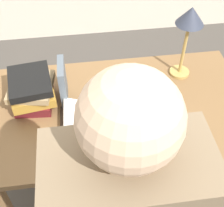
# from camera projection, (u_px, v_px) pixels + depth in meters

# --- Properties ---
(ground_plane) EXTENTS (12.00, 12.00, 0.00)m
(ground_plane) POSITION_uv_depth(u_px,v_px,m) (119.00, 178.00, 2.21)
(ground_plane) COLOR #47423D
(reading_desk) EXTENTS (1.40, 0.80, 0.75)m
(reading_desk) POSITION_uv_depth(u_px,v_px,m) (121.00, 118.00, 1.73)
(reading_desk) COLOR brown
(reading_desk) RESTS_ON ground_plane
(open_book) EXTENTS (0.48, 0.30, 0.08)m
(open_book) POSITION_uv_depth(u_px,v_px,m) (106.00, 121.00, 1.56)
(open_book) COLOR #38281E
(open_book) RESTS_ON reading_desk
(book_stack_tall) EXTENTS (0.25, 0.27, 0.18)m
(book_stack_tall) POSITION_uv_depth(u_px,v_px,m) (32.00, 91.00, 1.61)
(book_stack_tall) COLOR maroon
(book_stack_tall) RESTS_ON reading_desk
(book_standing_upright) EXTENTS (0.03, 0.17, 0.23)m
(book_standing_upright) POSITION_uv_depth(u_px,v_px,m) (63.00, 82.00, 1.62)
(book_standing_upright) COLOR slate
(book_standing_upright) RESTS_ON reading_desk
(reading_lamp) EXTENTS (0.15, 0.15, 0.43)m
(reading_lamp) POSITION_uv_depth(u_px,v_px,m) (189.00, 23.00, 1.60)
(reading_lamp) COLOR tan
(reading_lamp) RESTS_ON reading_desk
(coffee_mug) EXTENTS (0.09, 0.10, 0.10)m
(coffee_mug) POSITION_uv_depth(u_px,v_px,m) (139.00, 99.00, 1.63)
(coffee_mug) COLOR #4C7F5B
(coffee_mug) RESTS_ON reading_desk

